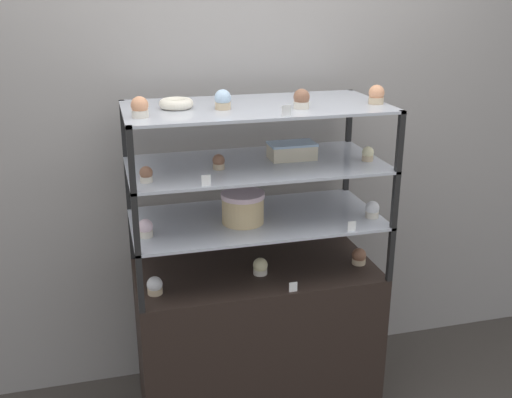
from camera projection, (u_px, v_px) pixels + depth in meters
back_wall at (235, 132)px, 2.96m from camera, size 8.00×0.05×2.60m
display_base at (256, 338)px, 2.89m from camera, size 1.11×0.55×0.75m
display_riser_lower at (256, 221)px, 2.68m from camera, size 1.11×0.55×0.25m
display_riser_middle at (256, 167)px, 2.60m from camera, size 1.11×0.55×0.25m
display_riser_upper at (256, 109)px, 2.51m from camera, size 1.11×0.55×0.25m
layer_cake_centerpiece at (243, 207)px, 2.60m from camera, size 0.19×0.19×0.14m
sheet_cake_frosted at (292, 151)px, 2.65m from camera, size 0.21×0.12×0.07m
cupcake_0 at (155, 286)px, 2.53m from camera, size 0.07×0.07×0.08m
cupcake_1 at (260, 267)px, 2.70m from camera, size 0.07×0.07×0.08m
cupcake_2 at (359, 257)px, 2.80m from camera, size 0.07×0.07×0.08m
price_tag_0 at (293, 287)px, 2.55m from camera, size 0.04×0.00×0.04m
cupcake_3 at (146, 228)px, 2.47m from camera, size 0.06×0.06×0.08m
cupcake_4 at (372, 210)px, 2.67m from camera, size 0.06×0.06×0.08m
price_tag_1 at (352, 226)px, 2.52m from camera, size 0.04×0.00×0.04m
cupcake_5 at (146, 175)px, 2.34m from camera, size 0.05×0.05×0.06m
cupcake_6 at (219, 162)px, 2.50m from camera, size 0.05×0.05×0.06m
cupcake_7 at (368, 154)px, 2.62m from camera, size 0.05×0.05×0.06m
price_tag_2 at (206, 181)px, 2.29m from camera, size 0.04×0.00×0.04m
cupcake_8 at (140, 107)px, 2.27m from camera, size 0.07×0.07×0.08m
cupcake_9 at (223, 100)px, 2.42m from camera, size 0.07×0.07×0.08m
cupcake_10 at (302, 99)px, 2.43m from camera, size 0.07×0.07×0.08m
cupcake_11 at (376, 95)px, 2.53m from camera, size 0.07×0.07×0.08m
price_tag_3 at (286, 111)px, 2.28m from camera, size 0.04×0.00×0.04m
donut_glazed at (176, 104)px, 2.44m from camera, size 0.14×0.14×0.04m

